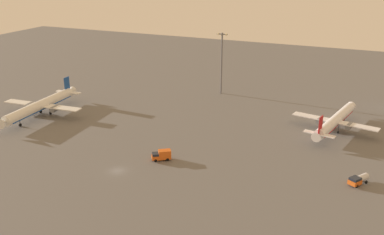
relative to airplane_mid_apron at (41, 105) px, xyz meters
name	(u,v)px	position (x,y,z in m)	size (l,w,h in m)	color
ground_plane	(118,171)	(51.05, -27.87, -4.05)	(416.00, 416.00, 0.00)	#605E5B
airplane_mid_apron	(41,105)	(0.00, 0.00, 0.00)	(32.51, 41.76, 10.71)	silver
airplane_taxiway_distant	(335,121)	(102.83, 28.09, -0.37)	(29.49, 37.68, 9.72)	white
fuel_truck	(358,180)	(113.41, -9.03, -2.68)	(5.16, 6.44, 2.35)	#D85919
catering_truck	(162,155)	(59.19, -16.55, -2.47)	(6.00, 5.12, 3.05)	#D85919
apron_light_central	(222,59)	(51.82, 54.18, 11.03)	(4.80, 0.90, 26.46)	slate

